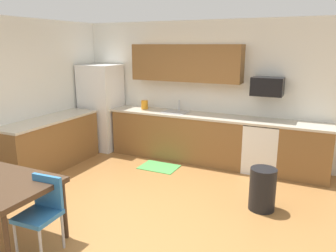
% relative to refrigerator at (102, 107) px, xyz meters
% --- Properties ---
extents(ground_plane, '(12.00, 12.00, 0.00)m').
position_rel_refrigerator_xyz_m(ground_plane, '(2.18, -2.22, -0.91)').
color(ground_plane, '#9E6B38').
extents(wall_back, '(5.80, 0.10, 2.70)m').
position_rel_refrigerator_xyz_m(wall_back, '(2.18, 0.43, 0.44)').
color(wall_back, silver).
rests_on(wall_back, ground).
extents(cabinet_run_back, '(2.71, 0.60, 0.90)m').
position_rel_refrigerator_xyz_m(cabinet_run_back, '(1.79, 0.08, -0.46)').
color(cabinet_run_back, brown).
rests_on(cabinet_run_back, ground).
extents(cabinet_run_back_right, '(0.84, 0.60, 0.90)m').
position_rel_refrigerator_xyz_m(cabinet_run_back_right, '(4.16, 0.08, -0.46)').
color(cabinet_run_back_right, brown).
rests_on(cabinet_run_back_right, ground).
extents(cabinet_run_left, '(0.60, 2.00, 0.90)m').
position_rel_refrigerator_xyz_m(cabinet_run_left, '(-0.12, -1.42, -0.46)').
color(cabinet_run_left, brown).
rests_on(cabinet_run_left, ground).
extents(countertop_back, '(4.80, 0.64, 0.04)m').
position_rel_refrigerator_xyz_m(countertop_back, '(2.18, 0.08, 0.01)').
color(countertop_back, beige).
rests_on(countertop_back, cabinet_run_back).
extents(countertop_left, '(0.64, 2.00, 0.04)m').
position_rel_refrigerator_xyz_m(countertop_left, '(-0.12, -1.42, 0.01)').
color(countertop_left, beige).
rests_on(countertop_left, cabinet_run_left).
extents(upper_cabinets_back, '(2.20, 0.34, 0.70)m').
position_rel_refrigerator_xyz_m(upper_cabinets_back, '(1.88, 0.21, 0.99)').
color(upper_cabinets_back, brown).
extents(refrigerator, '(0.76, 0.70, 1.83)m').
position_rel_refrigerator_xyz_m(refrigerator, '(0.00, 0.00, 0.00)').
color(refrigerator, white).
rests_on(refrigerator, ground).
extents(oven_range, '(0.60, 0.60, 0.91)m').
position_rel_refrigerator_xyz_m(oven_range, '(3.44, 0.08, -0.46)').
color(oven_range, white).
rests_on(oven_range, ground).
extents(microwave, '(0.54, 0.36, 0.32)m').
position_rel_refrigerator_xyz_m(microwave, '(3.44, 0.18, 0.62)').
color(microwave, black).
extents(sink_basin, '(0.48, 0.40, 0.14)m').
position_rel_refrigerator_xyz_m(sink_basin, '(1.73, 0.08, -0.03)').
color(sink_basin, '#A5A8AD').
rests_on(sink_basin, countertop_back).
extents(sink_faucet, '(0.02, 0.02, 0.24)m').
position_rel_refrigerator_xyz_m(sink_faucet, '(1.73, 0.26, 0.13)').
color(sink_faucet, '#B2B5BA').
rests_on(sink_faucet, countertop_back).
extents(chair_near_table, '(0.42, 0.42, 0.85)m').
position_rel_refrigerator_xyz_m(chair_near_table, '(1.68, -3.38, -0.41)').
color(chair_near_table, '#2D72B7').
rests_on(chair_near_table, ground).
extents(trash_bin, '(0.36, 0.36, 0.60)m').
position_rel_refrigerator_xyz_m(trash_bin, '(3.71, -1.39, -0.61)').
color(trash_bin, black).
rests_on(trash_bin, ground).
extents(floor_mat, '(0.70, 0.50, 0.01)m').
position_rel_refrigerator_xyz_m(floor_mat, '(1.69, -0.57, -0.91)').
color(floor_mat, '#4CA54C').
rests_on(floor_mat, ground).
extents(kettle, '(0.14, 0.14, 0.20)m').
position_rel_refrigerator_xyz_m(kettle, '(1.00, 0.13, 0.11)').
color(kettle, orange).
rests_on(kettle, countertop_back).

